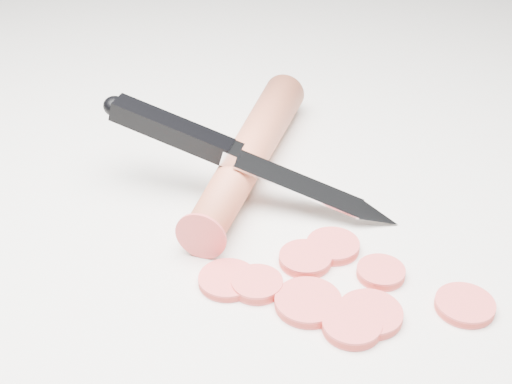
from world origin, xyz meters
name	(u,v)px	position (x,y,z in m)	size (l,w,h in m)	color
ground	(274,236)	(0.00, 0.00, 0.00)	(2.40, 2.40, 0.00)	silver
carrot	(249,153)	(0.02, 0.08, 0.02)	(0.03, 0.03, 0.22)	#C65738
carrot_slice_0	(228,280)	(-0.05, -0.03, 0.00)	(0.04, 0.04, 0.01)	#E04040
carrot_slice_1	(352,326)	(0.00, -0.10, 0.00)	(0.04, 0.04, 0.01)	#E04040
carrot_slice_2	(308,302)	(-0.01, -0.07, 0.00)	(0.04, 0.04, 0.01)	#E04040
carrot_slice_3	(465,305)	(0.07, -0.12, 0.00)	(0.04, 0.04, 0.01)	#E04040
carrot_slice_4	(370,314)	(0.01, -0.10, 0.00)	(0.04, 0.04, 0.01)	#E04040
carrot_slice_5	(305,259)	(0.00, -0.03, 0.00)	(0.03, 0.03, 0.01)	#E04040
carrot_slice_6	(257,284)	(-0.04, -0.04, 0.00)	(0.03, 0.03, 0.01)	#E04040
carrot_slice_7	(333,246)	(0.03, -0.03, 0.00)	(0.04, 0.04, 0.01)	#E04040
carrot_slice_8	(381,272)	(0.04, -0.07, 0.00)	(0.03, 0.03, 0.01)	#E04040
kitchen_knife	(249,158)	(0.01, 0.05, 0.04)	(0.18, 0.17, 0.07)	silver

